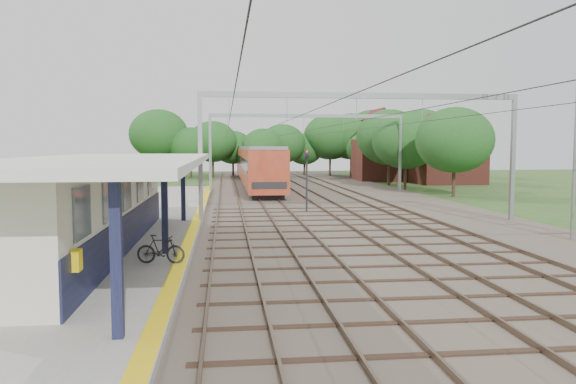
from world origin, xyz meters
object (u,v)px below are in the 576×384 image
bicycle (161,249)px  train (255,164)px  signal_post (307,175)px  person (114,239)px

bicycle → train: size_ratio=0.04×
bicycle → signal_post: size_ratio=0.40×
train → signal_post: bearing=-85.9°
train → signal_post: size_ratio=9.79×
person → train: size_ratio=0.04×
train → signal_post: 25.79m
person → signal_post: (8.69, 16.28, 1.22)m
person → bicycle: (1.48, -0.01, -0.36)m
signal_post → train: bearing=81.6°
bicycle → train: (5.36, 42.00, 1.44)m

